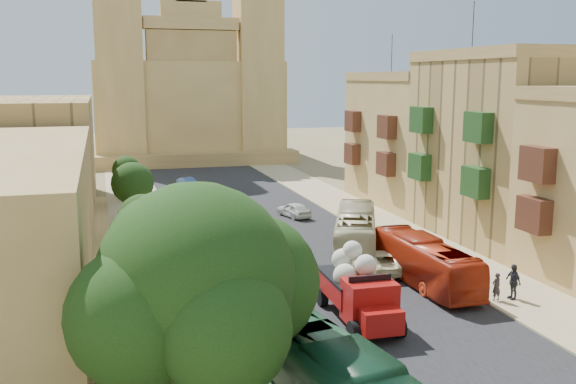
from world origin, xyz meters
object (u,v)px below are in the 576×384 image
car_blue_a (280,293)px  car_white_a (259,228)px  olive_pickup (396,252)px  car_blue_b (189,183)px  street_tree_b (142,219)px  ficus_tree (199,289)px  street_tree_c (133,183)px  church (187,94)px  red_truck (359,288)px  bus_red_east (424,262)px  bus_cream_east (356,232)px  pedestrian_a (496,287)px  pedestrian_c (513,282)px  street_tree_a (160,263)px  car_white_b (294,210)px  street_tree_d (127,170)px  car_dkblue (192,209)px

car_blue_a → car_white_a: bearing=79.3°
olive_pickup → car_blue_b: (-8.88, 32.36, -0.28)m
street_tree_b → car_white_a: size_ratio=1.22×
ficus_tree → street_tree_c: size_ratio=1.65×
church → red_truck: 67.11m
bus_red_east → bus_cream_east: (-1.29, 7.30, 0.16)m
church → car_blue_a: size_ratio=9.39×
street_tree_c → car_white_a: bearing=-35.0°
olive_pickup → pedestrian_a: size_ratio=3.07×
car_blue_a → car_white_a: car_blue_a is taller
church → ficus_tree: (-9.42, -74.61, -4.46)m
car_blue_b → pedestrian_c: 41.65m
street_tree_b → street_tree_c: bearing=90.0°
street_tree_a → car_blue_b: 41.01m
street_tree_a → car_white_b: street_tree_a is taller
street_tree_d → car_white_a: 20.32m
street_tree_d → car_white_b: street_tree_d is taller
olive_pickup → bus_cream_east: size_ratio=0.44×
bus_cream_east → street_tree_a: bearing=62.2°
bus_red_east → car_dkblue: (-10.29, 22.04, -0.65)m
car_white_b → pedestrian_a: pedestrian_a is taller
red_truck → pedestrian_a: bearing=4.1°
car_dkblue → street_tree_c: bearing=-142.6°
church → ficus_tree: 75.33m
bus_cream_east → car_white_a: 8.31m
street_tree_b → bus_cream_east: street_tree_b is taller
street_tree_c → red_truck: street_tree_c is taller
car_blue_b → pedestrian_c: pedestrian_c is taller
car_white_a → bus_cream_east: bearing=-30.1°
church → car_blue_a: (-3.60, -63.49, -8.86)m
pedestrian_a → pedestrian_c: size_ratio=0.79×
bus_red_east → car_blue_b: bearing=-76.9°
street_tree_c → car_dkblue: 6.10m
car_white_b → car_dkblue: bearing=-32.4°
olive_pickup → car_blue_b: 33.56m
ficus_tree → red_truck: size_ratio=1.30×
street_tree_d → car_dkblue: street_tree_d is taller
ficus_tree → street_tree_a: size_ratio=1.54×
street_tree_d → pedestrian_a: street_tree_d is taller
street_tree_d → car_blue_a: street_tree_d is taller
car_white_a → car_white_b: (4.50, 5.79, 0.01)m
church → street_tree_b: bearing=-100.4°
red_truck → bus_red_east: red_truck is taller
street_tree_a → car_white_a: street_tree_a is taller
church → red_truck: size_ratio=5.53×
ficus_tree → car_blue_a: (5.83, 11.12, -4.40)m
bus_cream_east → car_dkblue: 17.29m
church → street_tree_c: size_ratio=6.99×
car_blue_a → car_blue_b: size_ratio=1.07×
street_tree_a → pedestrian_c: (18.69, 0.52, -2.75)m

